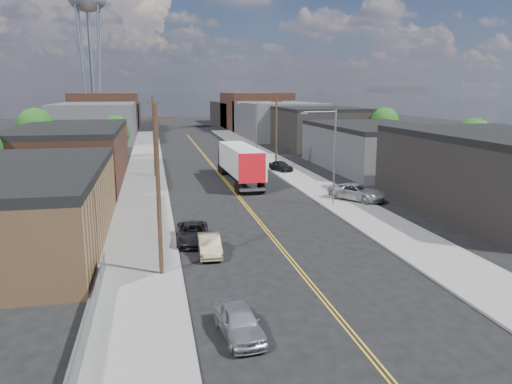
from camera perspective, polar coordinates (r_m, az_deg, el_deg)
name	(u,v)px	position (r m, az deg, el deg)	size (l,w,h in m)	color
ground	(207,159)	(79.46, -5.58, 3.76)	(260.00, 260.00, 0.00)	black
centerline	(220,174)	(64.73, -4.12, 2.02)	(0.32, 120.00, 0.01)	gold
sidewalk_left	(145,176)	(64.18, -12.56, 1.75)	(5.00, 140.00, 0.15)	slate
sidewalk_right	(291,172)	(66.62, 4.01, 2.35)	(5.00, 140.00, 0.15)	slate
warehouse_tan	(14,207)	(38.35, -25.94, -1.52)	(12.00, 22.00, 5.60)	brown
warehouse_brown	(71,154)	(63.45, -20.41, 4.13)	(12.00, 26.00, 6.60)	#4A2A1D
industrial_right_a	(503,172)	(49.41, 26.42, 2.02)	(14.00, 22.00, 7.10)	black
industrial_right_b	(376,146)	(71.53, 13.54, 5.10)	(14.00, 24.00, 6.10)	#38383B
industrial_right_c	(316,127)	(95.52, 6.91, 7.33)	(14.00, 22.00, 7.60)	black
skyline_left_a	(97,122)	(114.07, -17.72, 7.65)	(16.00, 30.00, 8.00)	#38383B
skyline_right_a	(276,120)	(116.99, 2.35, 8.26)	(16.00, 30.00, 8.00)	#38383B
skyline_left_b	(106,112)	(138.89, -16.72, 8.72)	(16.00, 26.00, 10.00)	#4A2A1D
skyline_right_b	(255,111)	(141.29, -0.14, 9.24)	(16.00, 26.00, 10.00)	#4A2A1D
skyline_left_c	(112,114)	(158.87, -16.10, 8.51)	(16.00, 40.00, 7.00)	black
skyline_right_c	(242,113)	(160.98, -1.59, 8.99)	(16.00, 40.00, 7.00)	black
water_tower	(87,3)	(130.54, -18.72, 19.77)	(9.00, 9.00, 36.90)	gray
streetlight_near	(331,150)	(46.46, 8.52, 4.79)	(3.39, 0.25, 9.00)	gray
streetlight_far	(254,125)	(80.09, -0.19, 7.71)	(3.39, 0.25, 9.00)	gray
utility_pole_left_near	(158,190)	(28.83, -11.10, 0.21)	(1.60, 0.26, 10.00)	black
utility_pole_left_far	(154,136)	(63.53, -11.58, 6.30)	(1.60, 0.26, 10.00)	black
utility_pole_right	(276,132)	(68.56, 2.33, 6.89)	(1.60, 0.26, 10.00)	black
chainlink_fence	(89,319)	(24.19, -18.49, -13.61)	(0.05, 16.00, 1.22)	slate
tree_left_mid	(36,129)	(75.09, -23.82, 6.60)	(5.10, 5.04, 8.37)	black
tree_left_far	(116,131)	(80.71, -15.75, 6.77)	(4.35, 4.20, 6.97)	black
tree_right_near	(473,139)	(66.79, 23.60, 5.59)	(4.60, 4.48, 7.44)	black
tree_right_far	(385,124)	(87.40, 14.52, 7.57)	(4.85, 4.76, 7.91)	black
semi_truck	(239,161)	(59.27, -2.01, 3.59)	(3.28, 16.79, 4.38)	#BEBEBE
car_left_a	(239,321)	(22.71, -1.96, -14.56)	(1.66, 4.12, 1.41)	#9B9EA0
car_left_b	(209,245)	(33.27, -5.35, -6.04)	(1.42, 4.07, 1.34)	#7D7051
car_left_c	(193,233)	(35.99, -7.25, -4.69)	(2.29, 4.96, 1.38)	black
car_right_lot_a	(357,192)	(49.73, 11.48, 0.01)	(2.64, 5.72, 1.59)	#B8BABD
car_right_lot_c	(281,166)	(66.61, 2.86, 3.02)	(1.61, 4.00, 1.36)	black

